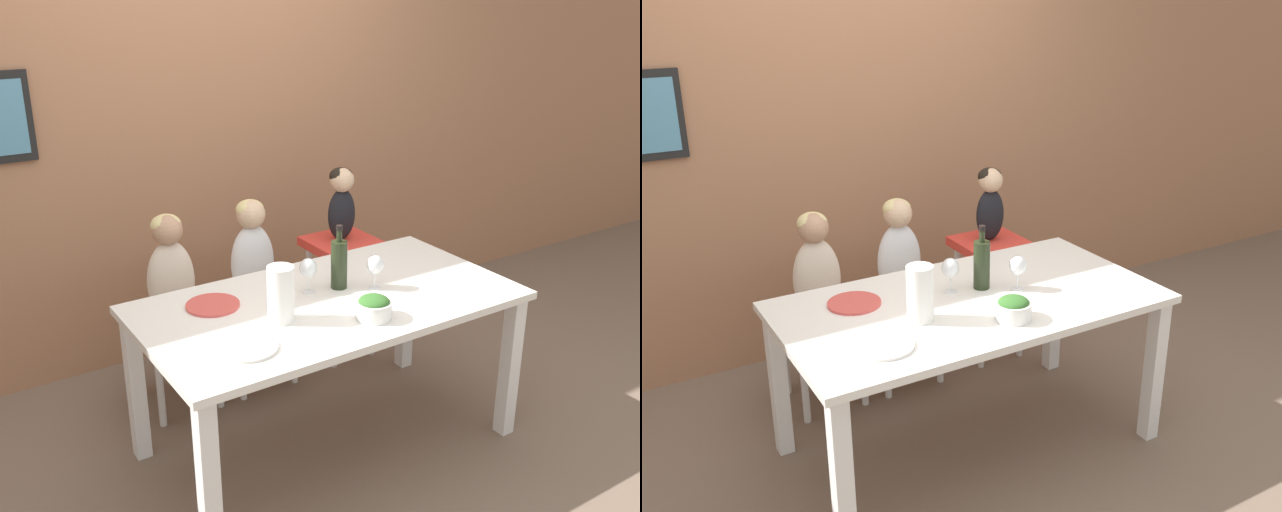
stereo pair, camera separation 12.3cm
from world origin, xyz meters
TOP-DOWN VIEW (x-y plane):
  - ground_plane at (0.00, 0.00)m, footprint 14.00×14.00m
  - wall_back at (-0.00, 1.30)m, footprint 10.00×0.09m
  - dining_table at (0.00, 0.00)m, footprint 1.67×0.89m
  - chair_far_left at (-0.45, 0.72)m, footprint 0.43×0.42m
  - chair_far_center at (-0.00, 0.72)m, footprint 0.43×0.42m
  - chair_right_highchair at (0.56, 0.72)m, footprint 0.37×0.35m
  - person_child_left at (-0.45, 0.72)m, footprint 0.24×0.16m
  - person_child_center at (-0.00, 0.72)m, footprint 0.24×0.16m
  - person_baby_right at (0.56, 0.72)m, footprint 0.17×0.14m
  - wine_bottle at (0.11, 0.08)m, footprint 0.08×0.08m
  - paper_towel_roll at (-0.28, -0.08)m, footprint 0.11×0.11m
  - wine_glass_near at (0.24, -0.02)m, footprint 0.08×0.08m
  - wine_glass_far at (-0.04, 0.11)m, footprint 0.08×0.08m
  - salad_bowl_large at (0.05, -0.26)m, footprint 0.15×0.15m
  - dinner_plate_front_left at (-0.51, -0.21)m, footprint 0.23×0.23m
  - dinner_plate_back_left at (-0.46, 0.20)m, footprint 0.23×0.23m

SIDE VIEW (x-z plane):
  - ground_plane at x=0.00m, z-range 0.00..0.00m
  - chair_far_left at x=-0.45m, z-range 0.17..0.64m
  - chair_far_center at x=0.00m, z-range 0.17..0.64m
  - chair_right_highchair at x=0.56m, z-range 0.21..0.91m
  - dining_table at x=0.00m, z-range 0.28..1.03m
  - dinner_plate_front_left at x=-0.51m, z-range 0.75..0.76m
  - dinner_plate_back_left at x=-0.46m, z-range 0.75..0.76m
  - person_child_left at x=-0.45m, z-range 0.48..1.03m
  - person_child_center at x=0.00m, z-range 0.48..1.03m
  - salad_bowl_large at x=0.05m, z-range 0.75..0.85m
  - wine_glass_near at x=0.24m, z-range 0.79..0.95m
  - wine_glass_far at x=-0.04m, z-range 0.79..0.95m
  - paper_towel_roll at x=-0.28m, z-range 0.75..0.99m
  - wine_bottle at x=0.11m, z-range 0.72..1.02m
  - person_baby_right at x=0.56m, z-range 0.74..1.15m
  - wall_back at x=0.00m, z-range 0.00..2.70m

